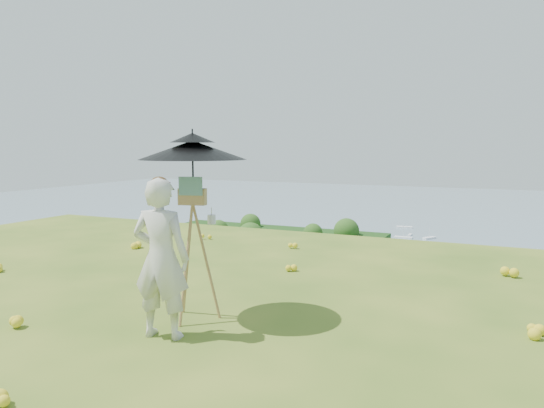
% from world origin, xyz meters
% --- Properties ---
extents(ground, '(14.00, 14.00, 0.00)m').
position_xyz_m(ground, '(0.00, 0.00, 0.00)').
color(ground, '#42641C').
rests_on(ground, ground).
extents(shoreline_tier, '(170.00, 28.00, 8.00)m').
position_xyz_m(shoreline_tier, '(0.00, 75.00, -36.00)').
color(shoreline_tier, slate).
rests_on(shoreline_tier, bay_water).
extents(bay_water, '(700.00, 700.00, 0.00)m').
position_xyz_m(bay_water, '(0.00, 240.00, -34.00)').
color(bay_water, slate).
rests_on(bay_water, ground).
extents(peninsula, '(90.00, 60.00, 12.00)m').
position_xyz_m(peninsula, '(-75.00, 155.00, -29.00)').
color(peninsula, '#18380F').
rests_on(peninsula, bay_water).
extents(slope_trees, '(110.00, 50.00, 6.00)m').
position_xyz_m(slope_trees, '(0.00, 35.00, -15.00)').
color(slope_trees, '#255318').
rests_on(slope_trees, forest_slope).
extents(harbor_town, '(110.00, 22.00, 5.00)m').
position_xyz_m(harbor_town, '(0.00, 75.00, -29.50)').
color(harbor_town, silver).
rests_on(harbor_town, shoreline_tier).
extents(moored_boats, '(140.00, 140.00, 0.70)m').
position_xyz_m(moored_boats, '(-12.50, 161.00, -33.65)').
color(moored_boats, white).
rests_on(moored_boats, bay_water).
extents(wildflowers, '(10.00, 10.50, 0.12)m').
position_xyz_m(wildflowers, '(0.00, 0.25, 0.06)').
color(wildflowers, yellow).
rests_on(wildflowers, ground).
extents(painter, '(0.66, 0.49, 1.63)m').
position_xyz_m(painter, '(1.21, 0.29, 0.82)').
color(painter, silver).
rests_on(painter, ground).
extents(field_easel, '(0.75, 0.75, 1.60)m').
position_xyz_m(field_easel, '(1.20, 0.91, 0.80)').
color(field_easel, '#98663F').
rests_on(field_easel, ground).
extents(sun_umbrella, '(1.52, 1.52, 0.80)m').
position_xyz_m(sun_umbrella, '(1.19, 0.94, 1.72)').
color(sun_umbrella, black).
rests_on(sun_umbrella, field_easel).
extents(painter_cap, '(0.23, 0.26, 0.10)m').
position_xyz_m(painter_cap, '(1.21, 0.29, 1.59)').
color(painter_cap, '#C76D7A').
rests_on(painter_cap, painter).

